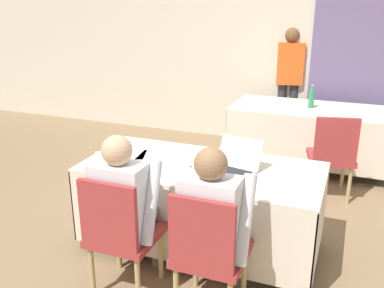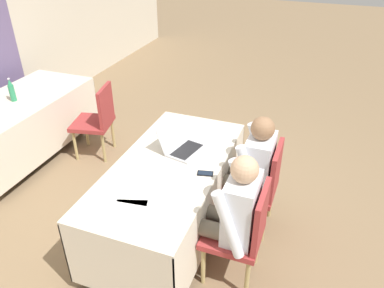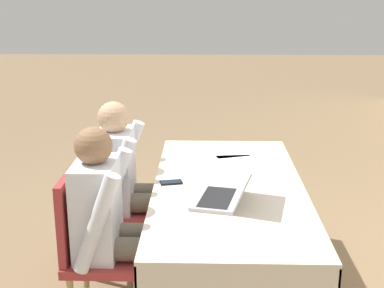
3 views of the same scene
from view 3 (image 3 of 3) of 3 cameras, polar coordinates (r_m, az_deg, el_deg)
conference_table_near at (r=3.22m, az=3.87°, el=-7.15°), size 1.85×0.88×0.73m
laptop at (r=2.90m, az=3.64°, el=-5.35°), size 0.41×0.39×0.23m
cell_phone at (r=3.18m, az=-2.25°, el=-4.10°), size 0.10×0.14×0.01m
paper_beside_laptop at (r=3.60m, az=4.18°, el=-1.72°), size 0.24×0.32×0.00m
paper_centre_table at (r=3.76m, az=4.44°, el=-0.91°), size 0.29×0.35×0.00m
chair_near_left at (r=3.58m, az=-8.43°, el=-5.95°), size 0.44×0.44×0.89m
chair_near_right at (r=3.02m, az=-10.42°, el=-10.46°), size 0.44×0.44×0.89m
person_checkered_shirt at (r=3.51m, az=-6.89°, el=-3.57°), size 0.50×0.52×1.15m
person_white_shirt at (r=2.94m, az=-8.61°, el=-7.76°), size 0.50×0.52×1.15m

